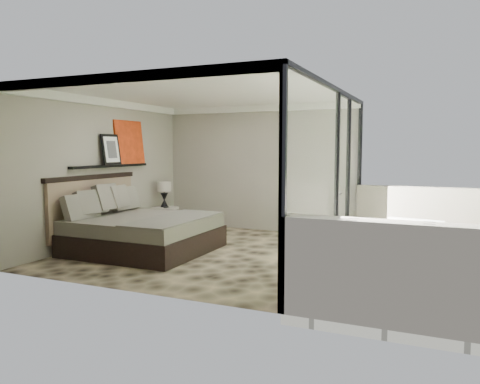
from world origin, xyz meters
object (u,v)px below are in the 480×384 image
at_px(table_lamp, 164,191).
at_px(lounger, 403,257).
at_px(bed, 139,230).
at_px(nightstand, 164,219).
at_px(ottoman, 467,245).

height_order(table_lamp, lounger, table_lamp).
height_order(bed, nightstand, bed).
height_order(ottoman, lounger, lounger).
height_order(bed, table_lamp, bed).
xyz_separation_m(ottoman, lounger, (-0.91, -1.04, -0.06)).
bearing_deg(nightstand, ottoman, -3.92).
bearing_deg(ottoman, table_lamp, 174.59).
relative_size(nightstand, lounger, 0.25).
xyz_separation_m(table_lamp, ottoman, (6.19, -0.59, -0.61)).
xyz_separation_m(bed, ottoman, (5.40, 1.47, -0.10)).
relative_size(nightstand, ottoman, 0.87).
relative_size(bed, nightstand, 4.86).
distance_m(bed, ottoman, 5.60).
bearing_deg(lounger, ottoman, 58.03).
bearing_deg(bed, ottoman, 15.21).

